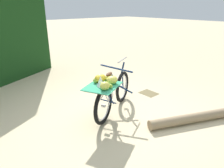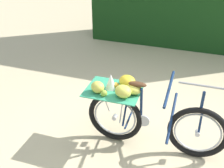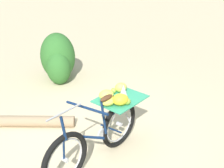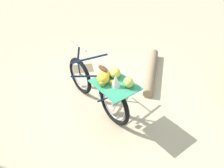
{
  "view_description": "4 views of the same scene",
  "coord_description": "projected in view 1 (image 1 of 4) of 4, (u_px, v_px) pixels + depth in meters",
  "views": [
    {
      "loc": [
        2.96,
        -2.47,
        2.13
      ],
      "look_at": [
        0.35,
        -0.24,
        0.82
      ],
      "focal_mm": 32.82,
      "sensor_mm": 36.0,
      "label": 1
    },
    {
      "loc": [
        2.41,
        1.77,
        2.59
      ],
      "look_at": [
        0.16,
        -0.45,
        0.8
      ],
      "focal_mm": 45.92,
      "sensor_mm": 36.0,
      "label": 2
    },
    {
      "loc": [
        -3.2,
        1.22,
        2.77
      ],
      "look_at": [
        0.34,
        -0.29,
        0.97
      ],
      "focal_mm": 48.61,
      "sensor_mm": 36.0,
      "label": 3
    },
    {
      "loc": [
        -0.34,
        -3.06,
        2.78
      ],
      "look_at": [
        0.2,
        -0.3,
        0.74
      ],
      "focal_mm": 36.52,
      "sensor_mm": 36.0,
      "label": 4
    }
  ],
  "objects": [
    {
      "name": "leaf_litter_patch",
      "position": [
        149.0,
        93.0,
        5.33
      ],
      "size": [
        0.44,
        0.36,
        0.01
      ],
      "primitive_type": "cube",
      "color": "olive",
      "rests_on": "ground_plane"
    },
    {
      "name": "bicycle",
      "position": [
        111.0,
        91.0,
        4.15
      ],
      "size": [
        1.07,
        1.72,
        1.03
      ],
      "rotation": [
        0.0,
        0.0,
        2.04
      ],
      "color": "black",
      "rests_on": "ground_plane"
    },
    {
      "name": "ground_plane",
      "position": [
        110.0,
        113.0,
        4.37
      ],
      "size": [
        60.0,
        60.0,
        0.0
      ],
      "primitive_type": "plane",
      "color": "beige"
    },
    {
      "name": "fallen_log",
      "position": [
        189.0,
        119.0,
        3.95
      ],
      "size": [
        0.86,
        1.63,
        0.19
      ],
      "primitive_type": "cylinder",
      "rotation": [
        0.0,
        1.57,
        1.16
      ],
      "color": "#937A5B",
      "rests_on": "ground_plane"
    }
  ]
}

